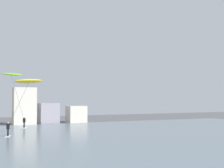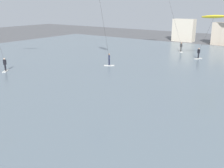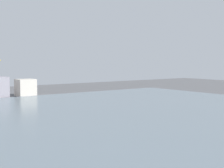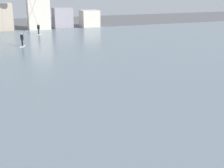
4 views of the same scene
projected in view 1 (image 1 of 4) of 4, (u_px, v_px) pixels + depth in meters
name	position (u px, v px, depth m)	size (l,w,h in m)	color
water_bay	(49.00, 149.00, 28.62)	(84.00, 52.00, 0.10)	slate
far_shore_buildings	(5.00, 111.00, 53.82)	(27.66, 4.66, 6.22)	beige
kitesurfer_lime	(13.00, 78.00, 49.20)	(3.77, 4.67, 8.42)	silver
kitesurfer_yellow	(27.00, 85.00, 37.28)	(4.28, 2.98, 6.74)	silver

